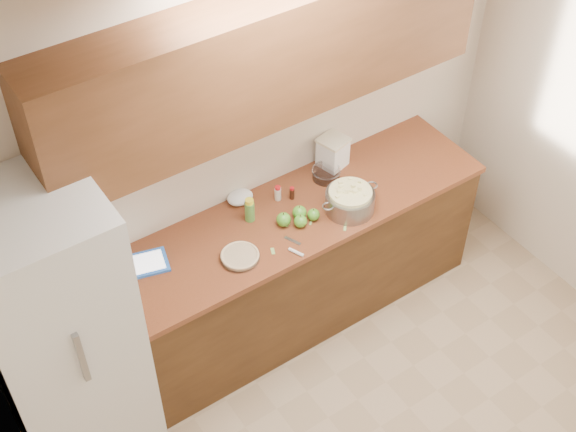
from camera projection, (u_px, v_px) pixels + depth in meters
room_shell at (466, 346)px, 3.63m from camera, size 3.60×3.60×3.60m
counter_run at (285, 269)px, 5.09m from camera, size 2.64×0.68×0.92m
upper_cabinets at (267, 58)px, 4.14m from camera, size 2.60×0.34×0.70m
fridge at (60, 333)px, 4.18m from camera, size 0.70×0.70×1.80m
pie at (240, 256)px, 4.51m from camera, size 0.23×0.23×0.04m
colander at (350, 201)px, 4.77m from camera, size 0.40×0.30×0.15m
flour_canister at (333, 152)px, 5.04m from camera, size 0.20×0.20×0.21m
tablet at (146, 264)px, 4.49m from camera, size 0.29×0.25×0.02m
paring_knife at (296, 251)px, 4.56m from camera, size 0.10×0.20×0.02m
lemon_bottle at (250, 210)px, 4.70m from camera, size 0.06×0.06×0.16m
cinnamon_shaker at (278, 193)px, 4.85m from camera, size 0.04×0.04×0.10m
vanilla_bottle at (292, 193)px, 4.86m from camera, size 0.03×0.03×0.09m
mixing_bowl at (326, 173)px, 5.00m from camera, size 0.19×0.19×0.07m
paper_towel at (240, 197)px, 4.84m from camera, size 0.20×0.18×0.07m
apple_left at (284, 219)px, 4.69m from camera, size 0.09×0.09×0.10m
apple_center at (299, 213)px, 4.74m from camera, size 0.09×0.09×0.10m
apple_front at (300, 221)px, 4.69m from camera, size 0.08×0.08×0.09m
apple_extra at (314, 215)px, 4.73m from camera, size 0.07×0.07×0.09m
peel_a at (311, 223)px, 4.73m from camera, size 0.03×0.03×0.00m
peel_b at (345, 229)px, 4.70m from camera, size 0.04×0.04×0.00m
peel_c at (285, 226)px, 4.72m from camera, size 0.03×0.04×0.00m
peel_d at (273, 251)px, 4.57m from camera, size 0.04×0.05×0.00m
peel_e at (288, 223)px, 4.73m from camera, size 0.02×0.04×0.00m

